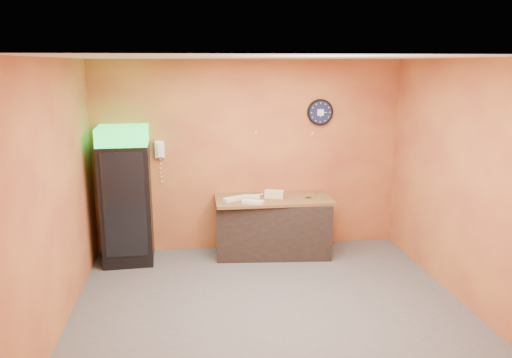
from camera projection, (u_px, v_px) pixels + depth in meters
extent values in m
plane|color=#47474C|center=(270.00, 307.00, 5.75)|extent=(4.50, 4.50, 0.00)
cube|color=#C87E38|center=(249.00, 156.00, 7.37)|extent=(4.50, 0.02, 2.80)
cube|color=#C87E38|center=(56.00, 196.00, 5.14)|extent=(0.02, 4.00, 2.80)
cube|color=#C87E38|center=(464.00, 183.00, 5.73)|extent=(0.02, 4.00, 2.80)
cube|color=white|center=(272.00, 57.00, 5.12)|extent=(4.50, 4.00, 0.02)
cube|color=black|center=(127.00, 204.00, 6.93)|extent=(0.70, 0.70, 1.67)
cube|color=#18D33D|center=(123.00, 135.00, 6.71)|extent=(0.70, 0.70, 0.24)
cube|color=black|center=(122.00, 205.00, 6.58)|extent=(0.55, 0.04, 1.43)
cube|color=black|center=(273.00, 227.00, 7.28)|extent=(1.68, 0.87, 0.81)
cylinder|color=black|center=(320.00, 112.00, 7.33)|extent=(0.39, 0.05, 0.39)
cylinder|color=#0F1433|center=(320.00, 112.00, 7.31)|extent=(0.33, 0.01, 0.33)
cube|color=white|center=(321.00, 112.00, 7.30)|extent=(0.09, 0.00, 0.09)
cube|color=white|center=(160.00, 149.00, 7.12)|extent=(0.13, 0.08, 0.24)
cube|color=white|center=(160.00, 150.00, 7.07)|extent=(0.05, 0.04, 0.20)
cube|color=brown|center=(273.00, 199.00, 7.19)|extent=(1.67, 0.79, 0.04)
cube|color=beige|center=(274.00, 196.00, 7.15)|extent=(0.28, 0.17, 0.06)
cube|color=beige|center=(274.00, 192.00, 7.14)|extent=(0.28, 0.17, 0.06)
cube|color=silver|center=(234.00, 199.00, 7.03)|extent=(0.32, 0.25, 0.04)
cube|color=silver|center=(253.00, 202.00, 6.88)|extent=(0.32, 0.23, 0.04)
cube|color=silver|center=(251.00, 197.00, 7.17)|extent=(0.27, 0.13, 0.04)
cylinder|color=silver|center=(265.00, 193.00, 7.32)|extent=(0.06, 0.06, 0.06)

